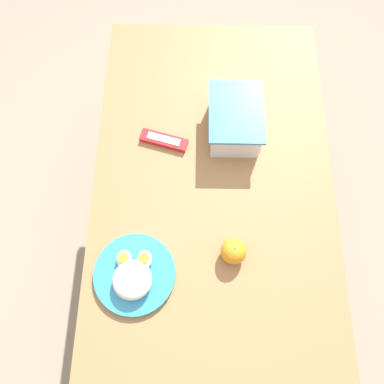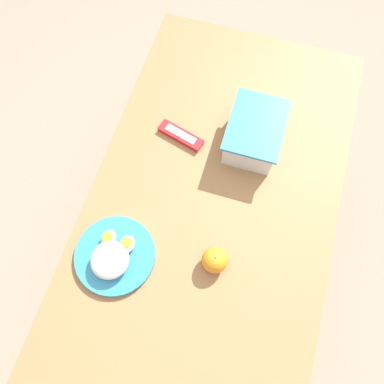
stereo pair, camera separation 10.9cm
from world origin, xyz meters
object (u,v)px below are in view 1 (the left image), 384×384
Objects in this scene: candy_bar at (164,140)px; orange_fruit at (234,251)px; food_container at (235,122)px; rice_plate at (134,275)px.

orange_fruit is at bearing 30.22° from candy_bar.
food_container is 0.55m from rice_plate.
food_container is 0.97× the size of rice_plate.
rice_plate is 0.43m from candy_bar.
orange_fruit is (0.40, -0.01, -0.01)m from food_container.
rice_plate is at bearing -76.38° from orange_fruit.
candy_bar is at bearing 171.55° from rice_plate.
rice_plate is at bearing -31.00° from food_container.
food_container is 3.07× the size of orange_fruit.
food_container reaches higher than orange_fruit.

